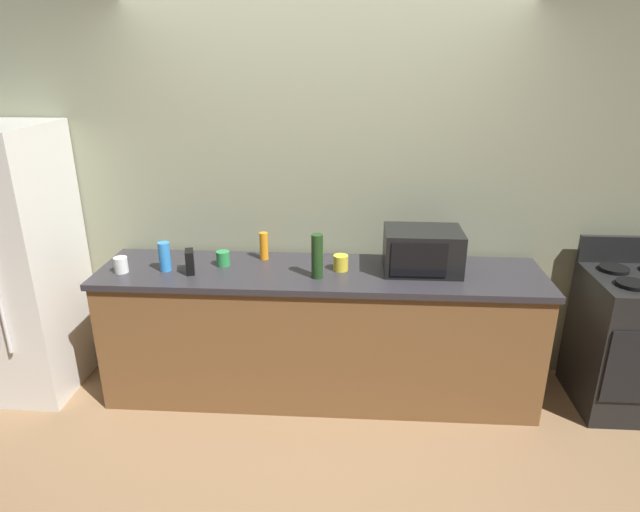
# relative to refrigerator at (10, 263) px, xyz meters

# --- Properties ---
(ground_plane) EXTENTS (8.00, 8.00, 0.00)m
(ground_plane) POSITION_rel_refrigerator_xyz_m (2.05, -0.40, -0.90)
(ground_plane) COLOR #93704C
(back_wall) EXTENTS (6.40, 0.10, 2.70)m
(back_wall) POSITION_rel_refrigerator_xyz_m (2.05, 0.41, 0.45)
(back_wall) COLOR gray
(back_wall) RESTS_ON ground_plane
(counter_run) EXTENTS (2.84, 0.64, 0.90)m
(counter_run) POSITION_rel_refrigerator_xyz_m (2.05, 0.00, -0.45)
(counter_run) COLOR brown
(counter_run) RESTS_ON ground_plane
(refrigerator) EXTENTS (0.72, 0.73, 1.80)m
(refrigerator) POSITION_rel_refrigerator_xyz_m (0.00, 0.00, 0.00)
(refrigerator) COLOR white
(refrigerator) RESTS_ON ground_plane
(stove_range) EXTENTS (0.60, 0.61, 1.08)m
(stove_range) POSITION_rel_refrigerator_xyz_m (4.05, 0.00, -0.44)
(stove_range) COLOR black
(stove_range) RESTS_ON ground_plane
(microwave) EXTENTS (0.48, 0.35, 0.27)m
(microwave) POSITION_rel_refrigerator_xyz_m (2.69, 0.05, 0.13)
(microwave) COLOR black
(microwave) RESTS_ON counter_run
(cordless_phone) EXTENTS (0.08, 0.12, 0.15)m
(cordless_phone) POSITION_rel_refrigerator_xyz_m (1.24, -0.09, 0.07)
(cordless_phone) COLOR black
(cordless_phone) RESTS_ON counter_run
(bottle_spray_cleaner) EXTENTS (0.07, 0.07, 0.19)m
(bottle_spray_cleaner) POSITION_rel_refrigerator_xyz_m (1.07, -0.06, 0.09)
(bottle_spray_cleaner) COLOR #338CE5
(bottle_spray_cleaner) RESTS_ON counter_run
(bottle_wine) EXTENTS (0.07, 0.07, 0.28)m
(bottle_wine) POSITION_rel_refrigerator_xyz_m (2.04, -0.11, 0.14)
(bottle_wine) COLOR #1E3F19
(bottle_wine) RESTS_ON counter_run
(bottle_dish_soap) EXTENTS (0.06, 0.06, 0.19)m
(bottle_dish_soap) POSITION_rel_refrigerator_xyz_m (1.66, 0.18, 0.09)
(bottle_dish_soap) COLOR orange
(bottle_dish_soap) RESTS_ON counter_run
(mug_white) EXTENTS (0.08, 0.08, 0.10)m
(mug_white) POSITION_rel_refrigerator_xyz_m (0.80, -0.11, 0.05)
(mug_white) COLOR white
(mug_white) RESTS_ON counter_run
(mug_green) EXTENTS (0.09, 0.09, 0.10)m
(mug_green) POSITION_rel_refrigerator_xyz_m (1.41, 0.05, 0.05)
(mug_green) COLOR #2D8C47
(mug_green) RESTS_ON counter_run
(mug_yellow) EXTENTS (0.10, 0.10, 0.10)m
(mug_yellow) POSITION_rel_refrigerator_xyz_m (2.18, 0.02, 0.05)
(mug_yellow) COLOR yellow
(mug_yellow) RESTS_ON counter_run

